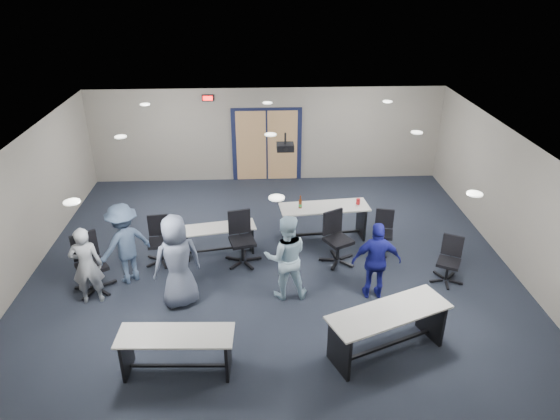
{
  "coord_description": "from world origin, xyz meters",
  "views": [
    {
      "loc": [
        -0.27,
        -9.19,
        5.83
      ],
      "look_at": [
        0.15,
        -0.3,
        1.36
      ],
      "focal_mm": 32.0,
      "sensor_mm": 36.0,
      "label": 1
    }
  ],
  "objects_px": {
    "chair_back_a": "(159,241)",
    "person_gray": "(87,266)",
    "chair_back_d": "(383,232)",
    "chair_back_b": "(242,239)",
    "person_plaid": "(177,261)",
    "table_front_right": "(388,324)",
    "table_back_left": "(219,235)",
    "chair_loose_right": "(449,261)",
    "table_back_right": "(324,216)",
    "person_back": "(125,244)",
    "table_front_left": "(177,346)",
    "chair_back_c": "(339,239)",
    "chair_loose_left": "(91,265)",
    "person_navy": "(376,261)",
    "person_lightblue": "(286,257)"
  },
  "relations": [
    {
      "from": "chair_back_a",
      "to": "person_gray",
      "type": "distance_m",
      "value": 1.73
    },
    {
      "from": "chair_back_a",
      "to": "chair_back_d",
      "type": "bearing_deg",
      "value": -4.37
    },
    {
      "from": "chair_back_b",
      "to": "person_plaid",
      "type": "relative_size",
      "value": 0.63
    },
    {
      "from": "table_front_right",
      "to": "chair_back_d",
      "type": "height_order",
      "value": "chair_back_d"
    },
    {
      "from": "table_back_left",
      "to": "chair_loose_right",
      "type": "relative_size",
      "value": 1.71
    },
    {
      "from": "chair_back_a",
      "to": "chair_back_b",
      "type": "xyz_separation_m",
      "value": [
        1.76,
        -0.11,
        0.06
      ]
    },
    {
      "from": "table_back_right",
      "to": "chair_back_d",
      "type": "xyz_separation_m",
      "value": [
        1.23,
        -0.66,
        -0.09
      ]
    },
    {
      "from": "person_back",
      "to": "table_front_left",
      "type": "bearing_deg",
      "value": 75.25
    },
    {
      "from": "table_front_left",
      "to": "chair_back_c",
      "type": "bearing_deg",
      "value": 48.11
    },
    {
      "from": "table_back_right",
      "to": "chair_back_c",
      "type": "distance_m",
      "value": 1.07
    },
    {
      "from": "chair_back_b",
      "to": "chair_loose_left",
      "type": "xyz_separation_m",
      "value": [
        -2.88,
        -0.86,
        0.01
      ]
    },
    {
      "from": "table_back_right",
      "to": "person_navy",
      "type": "xyz_separation_m",
      "value": [
        0.69,
        -2.29,
        0.22
      ]
    },
    {
      "from": "table_front_right",
      "to": "table_back_left",
      "type": "distance_m",
      "value": 4.4
    },
    {
      "from": "person_plaid",
      "to": "person_navy",
      "type": "bearing_deg",
      "value": 155.43
    },
    {
      "from": "person_gray",
      "to": "person_plaid",
      "type": "distance_m",
      "value": 1.7
    },
    {
      "from": "table_front_left",
      "to": "table_front_right",
      "type": "distance_m",
      "value": 3.37
    },
    {
      "from": "person_lightblue",
      "to": "chair_back_a",
      "type": "bearing_deg",
      "value": -28.27
    },
    {
      "from": "table_back_right",
      "to": "person_navy",
      "type": "height_order",
      "value": "person_navy"
    },
    {
      "from": "chair_loose_left",
      "to": "person_lightblue",
      "type": "distance_m",
      "value": 3.76
    },
    {
      "from": "person_plaid",
      "to": "chair_loose_left",
      "type": "bearing_deg",
      "value": -40.8
    },
    {
      "from": "chair_back_d",
      "to": "person_navy",
      "type": "bearing_deg",
      "value": -92.95
    },
    {
      "from": "table_front_right",
      "to": "person_gray",
      "type": "xyz_separation_m",
      "value": [
        -5.25,
        1.64,
        0.22
      ]
    },
    {
      "from": "chair_back_b",
      "to": "person_back",
      "type": "bearing_deg",
      "value": 179.24
    },
    {
      "from": "table_front_right",
      "to": "chair_back_d",
      "type": "bearing_deg",
      "value": 55.43
    },
    {
      "from": "table_back_left",
      "to": "chair_back_a",
      "type": "distance_m",
      "value": 1.28
    },
    {
      "from": "table_front_right",
      "to": "chair_back_d",
      "type": "distance_m",
      "value": 3.24
    },
    {
      "from": "chair_back_d",
      "to": "person_back",
      "type": "distance_m",
      "value": 5.45
    },
    {
      "from": "person_plaid",
      "to": "person_lightblue",
      "type": "xyz_separation_m",
      "value": [
        2.0,
        0.15,
        -0.06
      ]
    },
    {
      "from": "person_plaid",
      "to": "person_lightblue",
      "type": "bearing_deg",
      "value": 159.13
    },
    {
      "from": "table_front_left",
      "to": "chair_loose_left",
      "type": "xyz_separation_m",
      "value": [
        -1.93,
        2.26,
        0.09
      ]
    },
    {
      "from": "person_navy",
      "to": "person_back",
      "type": "height_order",
      "value": "person_back"
    },
    {
      "from": "table_front_right",
      "to": "chair_loose_right",
      "type": "relative_size",
      "value": 2.23
    },
    {
      "from": "chair_back_c",
      "to": "person_back",
      "type": "relative_size",
      "value": 0.67
    },
    {
      "from": "chair_back_b",
      "to": "person_gray",
      "type": "xyz_separation_m",
      "value": [
        -2.84,
        -1.21,
        0.22
      ]
    },
    {
      "from": "table_front_left",
      "to": "table_back_left",
      "type": "distance_m",
      "value": 3.58
    },
    {
      "from": "table_back_left",
      "to": "table_front_right",
      "type": "bearing_deg",
      "value": -58.57
    },
    {
      "from": "chair_back_a",
      "to": "person_plaid",
      "type": "relative_size",
      "value": 0.56
    },
    {
      "from": "person_gray",
      "to": "person_navy",
      "type": "relative_size",
      "value": 1.0
    },
    {
      "from": "chair_loose_left",
      "to": "person_lightblue",
      "type": "height_order",
      "value": "person_lightblue"
    },
    {
      "from": "chair_back_c",
      "to": "chair_back_a",
      "type": "bearing_deg",
      "value": 148.69
    },
    {
      "from": "person_navy",
      "to": "person_back",
      "type": "distance_m",
      "value": 4.89
    },
    {
      "from": "chair_back_c",
      "to": "chair_loose_left",
      "type": "xyz_separation_m",
      "value": [
        -4.91,
        -0.79,
        0.02
      ]
    },
    {
      "from": "chair_loose_right",
      "to": "person_lightblue",
      "type": "xyz_separation_m",
      "value": [
        -3.26,
        -0.29,
        0.37
      ]
    },
    {
      "from": "person_gray",
      "to": "person_back",
      "type": "xyz_separation_m",
      "value": [
        0.55,
        0.67,
        0.06
      ]
    },
    {
      "from": "chair_loose_left",
      "to": "person_gray",
      "type": "height_order",
      "value": "person_gray"
    },
    {
      "from": "table_back_left",
      "to": "chair_back_b",
      "type": "bearing_deg",
      "value": -50.37
    },
    {
      "from": "person_navy",
      "to": "table_back_right",
      "type": "bearing_deg",
      "value": -71.76
    },
    {
      "from": "chair_back_c",
      "to": "person_gray",
      "type": "height_order",
      "value": "person_gray"
    },
    {
      "from": "table_front_left",
      "to": "person_lightblue",
      "type": "height_order",
      "value": "person_lightblue"
    },
    {
      "from": "person_lightblue",
      "to": "chair_loose_right",
      "type": "bearing_deg",
      "value": -176.6
    }
  ]
}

